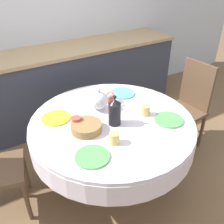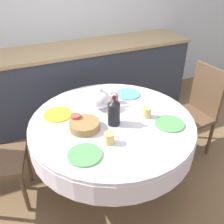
% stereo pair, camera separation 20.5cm
% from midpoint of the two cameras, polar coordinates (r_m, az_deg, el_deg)
% --- Properties ---
extents(ground_plane, '(12.00, 12.00, 0.00)m').
position_cam_midpoint_polar(ground_plane, '(2.58, -2.36, -15.60)').
color(ground_plane, brown).
extents(wall_back, '(7.00, 0.05, 2.60)m').
position_cam_midpoint_polar(wall_back, '(3.37, -17.84, 20.44)').
color(wall_back, silver).
rests_on(wall_back, ground_plane).
extents(kitchen_counter, '(3.24, 0.64, 0.96)m').
position_cam_midpoint_polar(kitchen_counter, '(3.32, -13.93, 5.71)').
color(kitchen_counter, '#383D4C').
rests_on(kitchen_counter, ground_plane).
extents(dining_table, '(1.39, 1.39, 0.74)m').
position_cam_midpoint_polar(dining_table, '(2.16, -2.72, -4.59)').
color(dining_table, olive).
rests_on(dining_table, ground_plane).
extents(chair_left, '(0.44, 0.44, 0.98)m').
position_cam_midpoint_polar(chair_left, '(2.82, 15.07, 1.96)').
color(chair_left, brown).
rests_on(chair_left, ground_plane).
extents(plate_near_left, '(0.24, 0.24, 0.01)m').
position_cam_midpoint_polar(plate_near_left, '(1.75, -7.94, -10.19)').
color(plate_near_left, '#5BA85B').
rests_on(plate_near_left, dining_table).
extents(cup_near_left, '(0.08, 0.08, 0.09)m').
position_cam_midpoint_polar(cup_near_left, '(1.83, -2.75, -6.11)').
color(cup_near_left, '#DBB766').
rests_on(cup_near_left, dining_table).
extents(plate_near_right, '(0.24, 0.24, 0.01)m').
position_cam_midpoint_polar(plate_near_right, '(2.11, 10.14, -1.84)').
color(plate_near_right, '#5BA85B').
rests_on(plate_near_right, dining_table).
extents(cup_near_right, '(0.08, 0.08, 0.09)m').
position_cam_midpoint_polar(cup_near_right, '(2.14, 4.95, 0.32)').
color(cup_near_right, '#DBB766').
rests_on(cup_near_right, dining_table).
extents(plate_far_left, '(0.24, 0.24, 0.01)m').
position_cam_midpoint_polar(plate_far_left, '(2.18, -15.32, -1.40)').
color(plate_far_left, yellow).
rests_on(plate_far_left, dining_table).
extents(cup_far_left, '(0.08, 0.08, 0.09)m').
position_cam_midpoint_polar(cup_far_left, '(2.03, -11.03, -2.36)').
color(cup_far_left, '#CC4C3D').
rests_on(cup_far_left, dining_table).
extents(plate_far_right, '(0.24, 0.24, 0.01)m').
position_cam_midpoint_polar(plate_far_right, '(2.48, -0.03, 4.25)').
color(plate_far_right, '#60BCB7').
rests_on(plate_far_right, dining_table).
extents(cup_far_right, '(0.08, 0.08, 0.09)m').
position_cam_midpoint_polar(cup_far_right, '(2.32, -2.89, 3.13)').
color(cup_far_right, '#CC4C3D').
rests_on(cup_far_right, dining_table).
extents(coffee_carafe, '(0.10, 0.10, 0.26)m').
position_cam_midpoint_polar(coffee_carafe, '(1.99, -2.35, -0.05)').
color(coffee_carafe, black).
rests_on(coffee_carafe, dining_table).
extents(teapot, '(0.23, 0.16, 0.21)m').
position_cam_midpoint_polar(teapot, '(2.19, -5.73, 2.59)').
color(teapot, white).
rests_on(teapot, dining_table).
extents(bread_basket, '(0.24, 0.24, 0.06)m').
position_cam_midpoint_polar(bread_basket, '(1.98, -8.87, -3.54)').
color(bread_basket, olive).
rests_on(bread_basket, dining_table).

